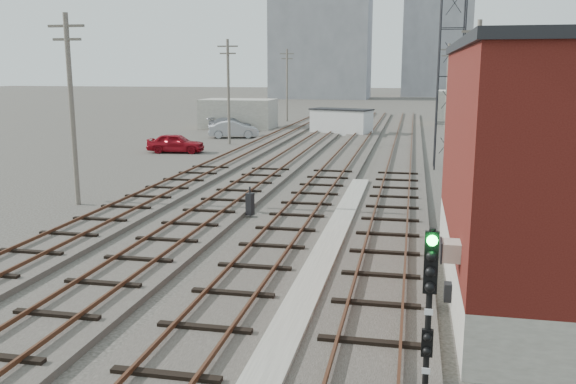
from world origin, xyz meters
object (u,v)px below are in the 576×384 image
(switch_stand, at_px, (250,204))
(site_trailer, at_px, (341,121))
(car_silver, at_px, (234,129))
(signal_mast, at_px, (428,316))
(car_red, at_px, (176,143))
(car_grey, at_px, (231,124))

(switch_stand, height_order, site_trailer, site_trailer)
(car_silver, bearing_deg, signal_mast, -176.60)
(switch_stand, bearing_deg, site_trailer, 107.01)
(switch_stand, distance_m, car_red, 22.66)
(signal_mast, relative_size, car_silver, 0.78)
(car_grey, bearing_deg, site_trailer, -89.59)
(car_silver, bearing_deg, car_grey, 2.10)
(signal_mast, xyz_separation_m, car_silver, (-17.34, 45.92, -1.37))
(site_trailer, distance_m, car_grey, 12.09)
(signal_mast, relative_size, site_trailer, 0.56)
(site_trailer, bearing_deg, car_red, -105.17)
(switch_stand, bearing_deg, signal_mast, -47.29)
(car_red, bearing_deg, switch_stand, -155.88)
(site_trailer, xyz_separation_m, car_silver, (-9.77, -5.30, -0.51))
(car_red, bearing_deg, signal_mast, -157.59)
(car_silver, distance_m, car_grey, 6.80)
(signal_mast, bearing_deg, switch_stand, 116.05)
(switch_stand, xyz_separation_m, car_silver, (-9.99, 30.88, 0.19))
(signal_mast, xyz_separation_m, switch_stand, (-7.35, 15.04, -1.55))
(car_grey, bearing_deg, switch_stand, -156.13)
(site_trailer, bearing_deg, car_silver, -132.80)
(switch_stand, distance_m, car_silver, 32.46)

